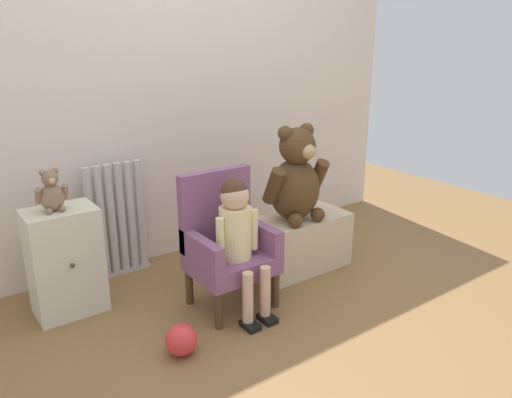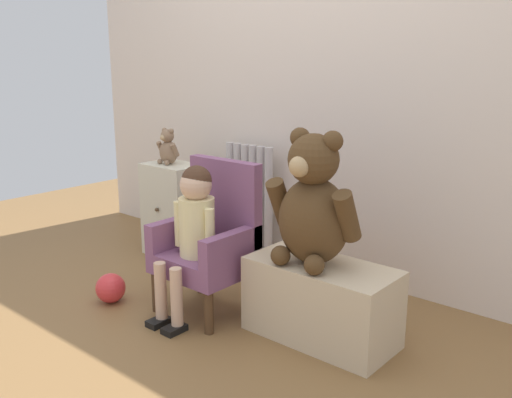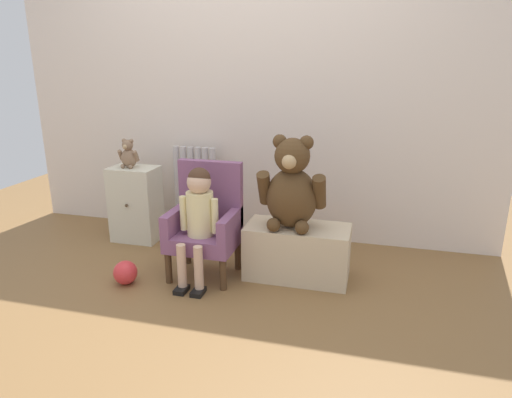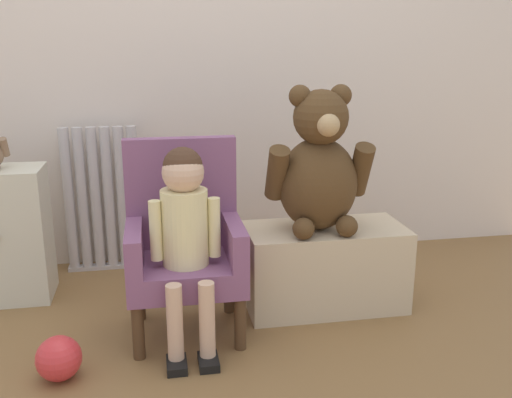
% 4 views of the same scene
% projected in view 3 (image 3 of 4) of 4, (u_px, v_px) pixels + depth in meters
% --- Properties ---
extents(ground_plane, '(6.00, 6.00, 0.00)m').
position_uv_depth(ground_plane, '(187.00, 311.00, 2.59)').
color(ground_plane, brown).
extents(back_wall, '(3.80, 0.05, 2.40)m').
position_uv_depth(back_wall, '(249.00, 83.00, 3.45)').
color(back_wall, beige).
rests_on(back_wall, ground_plane).
extents(radiator, '(0.37, 0.05, 0.71)m').
position_uv_depth(radiator, '(196.00, 191.00, 3.68)').
color(radiator, beige).
rests_on(radiator, ground_plane).
extents(small_dresser, '(0.36, 0.27, 0.58)m').
position_uv_depth(small_dresser, '(136.00, 204.00, 3.55)').
color(small_dresser, beige).
rests_on(small_dresser, ground_plane).
extents(child_armchair, '(0.43, 0.37, 0.74)m').
position_uv_depth(child_armchair, '(206.00, 222.00, 2.96)').
color(child_armchair, '#804D75').
rests_on(child_armchair, ground_plane).
extents(child_figure, '(0.25, 0.35, 0.74)m').
position_uv_depth(child_figure, '(198.00, 209.00, 2.82)').
color(child_figure, beige).
rests_on(child_figure, ground_plane).
extents(low_bench, '(0.66, 0.32, 0.35)m').
position_uv_depth(low_bench, '(297.00, 252.00, 2.95)').
color(low_bench, beige).
rests_on(low_bench, ground_plane).
extents(large_teddy_bear, '(0.43, 0.30, 0.59)m').
position_uv_depth(large_teddy_bear, '(292.00, 188.00, 2.82)').
color(large_teddy_bear, '#4E351C').
rests_on(large_teddy_bear, low_bench).
extents(small_teddy_bear, '(0.16, 0.11, 0.22)m').
position_uv_depth(small_teddy_bear, '(129.00, 155.00, 3.43)').
color(small_teddy_bear, '#886A51').
rests_on(small_teddy_bear, small_dresser).
extents(toy_ball, '(0.15, 0.15, 0.15)m').
position_uv_depth(toy_ball, '(125.00, 272.00, 2.89)').
color(toy_ball, red).
rests_on(toy_ball, ground_plane).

